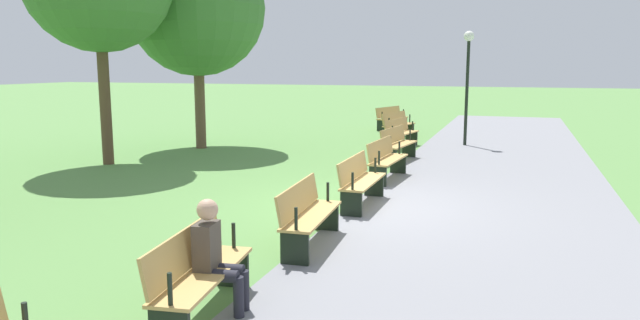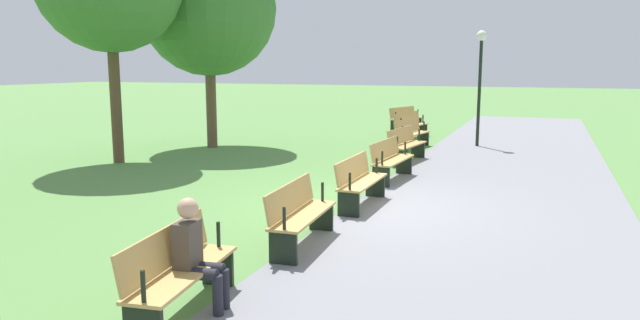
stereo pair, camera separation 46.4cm
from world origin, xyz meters
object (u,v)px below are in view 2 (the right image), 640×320
at_px(bench_5, 359,180).
at_px(bench_1, 410,124).
at_px(bench_3, 405,144).
at_px(bench_6, 299,213).
at_px(bench_4, 390,159).
at_px(bench_7, 178,269).
at_px(bench_2, 411,133).
at_px(bench_0, 405,118).
at_px(tree_1, 208,8).
at_px(person_seated, 196,251).
at_px(lamp_post, 480,65).

bearing_deg(bench_5, bench_1, -172.53).
bearing_deg(bench_5, bench_3, -176.26).
height_order(bench_3, bench_6, same).
xyz_separation_m(bench_1, bench_6, (12.76, 1.25, 0.00)).
bearing_deg(bench_6, bench_4, 176.25).
bearing_deg(bench_7, bench_2, 174.37).
bearing_deg(bench_4, bench_1, -166.91).
bearing_deg(bench_3, bench_0, -159.42).
bearing_deg(bench_1, bench_0, -148.18).
bearing_deg(bench_6, tree_1, -145.56).
bearing_deg(bench_0, bench_5, 28.09).
relative_size(bench_3, bench_5, 1.03).
xyz_separation_m(bench_6, person_seated, (2.42, -0.13, 0.16)).
relative_size(bench_1, bench_5, 1.04).
bearing_deg(bench_0, lamp_post, 59.22).
bearing_deg(lamp_post, tree_1, -66.90).
bearing_deg(bench_4, bench_2, -168.78).
bearing_deg(bench_2, bench_0, -153.80).
bearing_deg(bench_0, bench_3, 31.83).
xyz_separation_m(bench_6, bench_7, (2.56, -0.25, 0.00)).
distance_m(bench_0, bench_2, 5.15).
bearing_deg(bench_4, person_seated, 2.80).
distance_m(bench_0, bench_4, 10.28).
distance_m(bench_3, person_seated, 10.14).
bearing_deg(person_seated, bench_5, 170.09).
relative_size(bench_1, bench_6, 1.02).
distance_m(bench_2, bench_5, 7.72).
height_order(bench_5, tree_1, tree_1).
bearing_deg(bench_3, tree_1, -87.22).
bearing_deg(bench_5, bench_4, -178.13).
height_order(bench_2, bench_3, same).
height_order(bench_6, tree_1, tree_1).
distance_m(bench_4, tree_1, 8.09).
height_order(bench_2, bench_4, same).
height_order(bench_2, lamp_post, lamp_post).
distance_m(bench_1, bench_6, 12.83).
relative_size(bench_6, bench_7, 0.99).
bearing_deg(bench_1, bench_4, 24.34).
bearing_deg(bench_0, bench_2, 33.70).
relative_size(bench_0, bench_6, 1.02).
relative_size(bench_0, bench_5, 1.03).
height_order(bench_3, person_seated, person_seated).
distance_m(bench_1, bench_3, 5.15).
xyz_separation_m(bench_4, tree_1, (-3.08, -6.47, 3.75)).
height_order(bench_3, lamp_post, lamp_post).
xyz_separation_m(bench_0, bench_4, (10.08, 2.00, 0.00)).
height_order(bench_0, person_seated, person_seated).
relative_size(bench_5, tree_1, 0.28).
distance_m(bench_3, lamp_post, 4.54).
xyz_separation_m(bench_3, lamp_post, (-3.78, 1.44, 2.06)).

